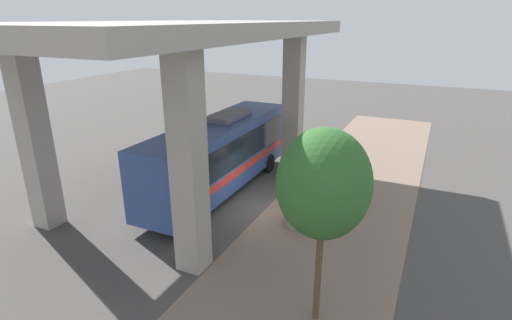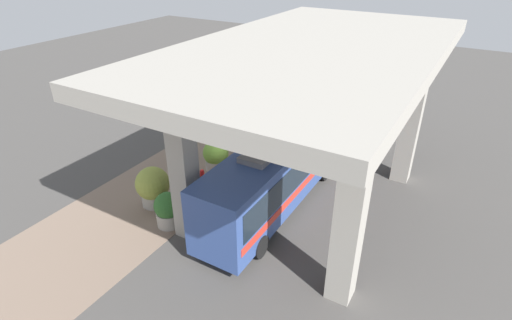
{
  "view_description": "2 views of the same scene",
  "coord_description": "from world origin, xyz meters",
  "px_view_note": "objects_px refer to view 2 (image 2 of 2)",
  "views": [
    {
      "loc": [
        -6.31,
        14.42,
        8.0
      ],
      "look_at": [
        1.5,
        -2.39,
        1.38
      ],
      "focal_mm": 28.0,
      "sensor_mm": 36.0,
      "label": 1
    },
    {
      "loc": [
        10.16,
        -15.4,
        11.45
      ],
      "look_at": [
        1.58,
        -0.76,
        2.1
      ],
      "focal_mm": 28.0,
      "sensor_mm": 36.0,
      "label": 2
    }
  ],
  "objects_px": {
    "planter_back": "(153,186)",
    "street_tree_near": "(230,71)",
    "fire_hydrant": "(202,177)",
    "planter_front": "(216,156)",
    "bus": "(275,172)",
    "planter_middle": "(168,210)"
  },
  "relations": [
    {
      "from": "planter_back",
      "to": "street_tree_near",
      "type": "bearing_deg",
      "value": 99.89
    },
    {
      "from": "fire_hydrant",
      "to": "planter_middle",
      "type": "xyz_separation_m",
      "value": [
        0.73,
        -3.47,
        0.35
      ]
    },
    {
      "from": "planter_middle",
      "to": "bus",
      "type": "bearing_deg",
      "value": 46.39
    },
    {
      "from": "planter_front",
      "to": "bus",
      "type": "bearing_deg",
      "value": -19.12
    },
    {
      "from": "bus",
      "to": "planter_back",
      "type": "bearing_deg",
      "value": -151.84
    },
    {
      "from": "planter_middle",
      "to": "planter_back",
      "type": "bearing_deg",
      "value": 152.65
    },
    {
      "from": "bus",
      "to": "fire_hydrant",
      "type": "xyz_separation_m",
      "value": [
        -4.22,
        -0.19,
        -1.5
      ]
    },
    {
      "from": "fire_hydrant",
      "to": "planter_back",
      "type": "height_order",
      "value": "planter_back"
    },
    {
      "from": "bus",
      "to": "planter_back",
      "type": "xyz_separation_m",
      "value": [
        -5.2,
        -2.78,
        -0.95
      ]
    },
    {
      "from": "bus",
      "to": "planter_front",
      "type": "relative_size",
      "value": 5.91
    },
    {
      "from": "street_tree_near",
      "to": "planter_back",
      "type": "bearing_deg",
      "value": -80.11
    },
    {
      "from": "planter_back",
      "to": "fire_hydrant",
      "type": "bearing_deg",
      "value": 69.36
    },
    {
      "from": "bus",
      "to": "planter_front",
      "type": "xyz_separation_m",
      "value": [
        -4.59,
        1.59,
        -1.12
      ]
    },
    {
      "from": "planter_front",
      "to": "fire_hydrant",
      "type": "bearing_deg",
      "value": -78.16
    },
    {
      "from": "bus",
      "to": "street_tree_near",
      "type": "xyz_separation_m",
      "value": [
        -6.82,
        6.56,
        2.11
      ]
    },
    {
      "from": "planter_back",
      "to": "street_tree_near",
      "type": "height_order",
      "value": "street_tree_near"
    },
    {
      "from": "fire_hydrant",
      "to": "planter_back",
      "type": "xyz_separation_m",
      "value": [
        -0.98,
        -2.59,
        0.54
      ]
    },
    {
      "from": "fire_hydrant",
      "to": "planter_front",
      "type": "relative_size",
      "value": 0.54
    },
    {
      "from": "planter_middle",
      "to": "planter_back",
      "type": "relative_size",
      "value": 0.83
    },
    {
      "from": "planter_front",
      "to": "street_tree_near",
      "type": "distance_m",
      "value": 6.33
    },
    {
      "from": "street_tree_near",
      "to": "planter_front",
      "type": "bearing_deg",
      "value": -65.81
    },
    {
      "from": "fire_hydrant",
      "to": "planter_front",
      "type": "xyz_separation_m",
      "value": [
        -0.37,
        1.78,
        0.38
      ]
    }
  ]
}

